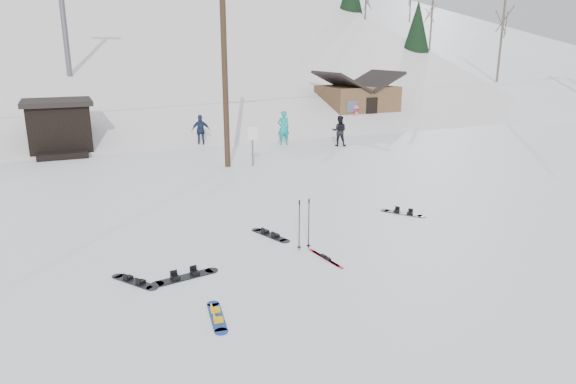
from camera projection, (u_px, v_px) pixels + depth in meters
name	position (u px, v px, depth m)	size (l,w,h in m)	color
ground	(337.00, 309.00, 10.82)	(200.00, 200.00, 0.00)	white
ski_slope	(114.00, 196.00, 62.47)	(60.00, 75.00, 45.00)	white
ridge_right	(397.00, 168.00, 72.64)	(34.00, 85.00, 36.00)	white
treeline_right	(428.00, 94.00, 61.85)	(20.00, 60.00, 10.00)	black
treeline_crest	(88.00, 81.00, 86.52)	(50.00, 6.00, 10.00)	black
utility_pole	(224.00, 63.00, 22.66)	(2.00, 0.26, 9.00)	#3A2819
trail_sign	(253.00, 139.00, 23.64)	(0.50, 0.09, 1.85)	#595B60
lift_hut	(59.00, 126.00, 26.93)	(3.40, 4.10, 2.75)	black
lift_tower_near	(62.00, 8.00, 33.55)	(2.20, 0.36, 8.00)	#595B60
cabin	(357.00, 103.00, 37.40)	(5.39, 4.40, 3.77)	brown
hero_snowboard	(217.00, 316.00, 10.46)	(0.43, 1.42, 0.10)	navy
hero_skis	(326.00, 258.00, 13.39)	(0.26, 1.50, 0.08)	#B0121E
ski_poles	(304.00, 224.00, 13.89)	(0.39, 0.10, 1.41)	black
board_scatter_a	(185.00, 277.00, 12.28)	(1.68, 0.55, 0.12)	black
board_scatter_b	(134.00, 281.00, 12.04)	(0.93, 1.25, 0.10)	black
board_scatter_d	(403.00, 213.00, 17.05)	(1.02, 1.31, 0.11)	black
board_scatter_f	(270.00, 235.00, 15.04)	(0.70, 1.49, 0.11)	black
skier_teal	(283.00, 128.00, 29.08)	(0.71, 0.46, 1.94)	#0E9085
skier_dark	(339.00, 131.00, 28.75)	(0.83, 0.65, 1.71)	black
skier_pink	(355.00, 117.00, 35.32)	(1.02, 0.59, 1.58)	#EC5393
skier_navy	(201.00, 131.00, 28.64)	(1.04, 0.43, 1.77)	#1A2742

